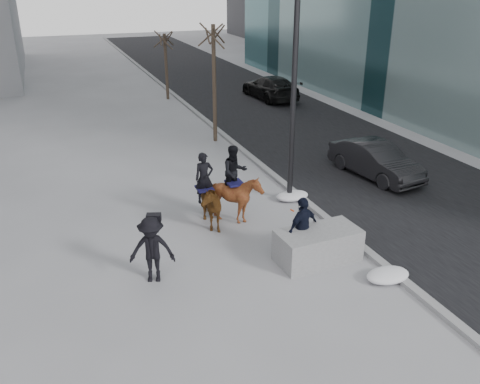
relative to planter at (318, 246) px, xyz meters
name	(u,v)px	position (x,y,z in m)	size (l,w,h in m)	color
ground	(256,258)	(-1.52, 0.68, -0.45)	(120.00, 120.00, 0.00)	gray
road	(308,134)	(5.48, 10.68, -0.44)	(8.00, 90.00, 0.01)	black
curb	(232,141)	(1.48, 10.68, -0.39)	(0.25, 90.00, 0.12)	gray
planter	(318,246)	(0.00, 0.00, 0.00)	(2.23, 1.11, 0.89)	gray
car_near	(375,160)	(5.11, 4.70, 0.22)	(1.41, 4.03, 1.33)	black
car_far	(270,87)	(6.85, 18.29, 0.27)	(2.01, 4.94, 1.43)	black
tree_near	(214,78)	(0.88, 11.26, 2.45)	(1.20, 1.20, 5.78)	#3C2C23
tree_far	(166,63)	(0.88, 20.53, 1.74)	(1.20, 1.20, 4.37)	#372E20
mounted_left	(206,200)	(-2.16, 3.09, 0.41)	(0.84, 1.80, 2.31)	#44240D
mounted_right	(236,192)	(-1.21, 3.02, 0.54)	(1.30, 1.46, 2.45)	#4C190F
feeder	(303,227)	(-0.29, 0.36, 0.43)	(1.11, 1.01, 1.75)	black
camera_crew	(152,249)	(-4.35, 0.63, 0.44)	(1.28, 0.99, 1.75)	black
lamppost	(293,51)	(1.08, 4.03, 4.55)	(0.25, 1.81, 9.09)	black
snow_piles	(333,230)	(1.18, 1.12, -0.30)	(1.17, 6.13, 0.30)	silver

